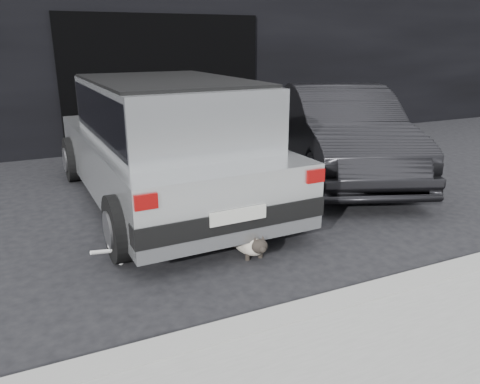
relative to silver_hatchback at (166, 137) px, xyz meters
name	(u,v)px	position (x,y,z in m)	size (l,w,h in m)	color
ground	(182,217)	(-0.01, -0.63, -0.91)	(80.00, 80.00, 0.00)	black
building_facade	(137,22)	(0.99, 5.37, 1.59)	(34.00, 4.00, 5.00)	black
garage_opening	(164,83)	(0.99, 3.36, 0.39)	(4.00, 0.10, 2.60)	black
curb	(388,291)	(0.99, -3.23, -0.85)	(18.00, 0.25, 0.12)	gray
silver_hatchback	(166,137)	(0.00, 0.00, 0.00)	(2.36, 4.57, 1.66)	silver
second_car	(340,131)	(2.98, 0.22, -0.20)	(1.50, 4.31, 1.42)	black
cat_siamese	(249,242)	(0.28, -1.95, -0.77)	(0.30, 0.87, 0.30)	beige
cat_white	(140,242)	(-0.77, -1.58, -0.72)	(0.82, 0.36, 0.38)	silver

